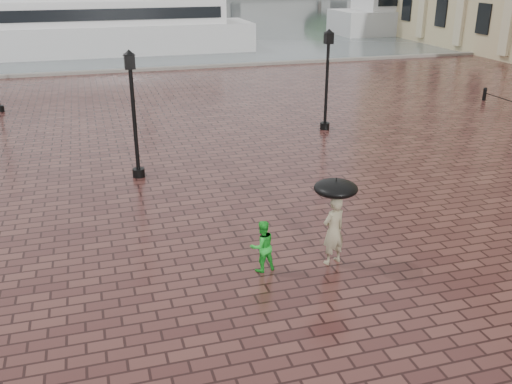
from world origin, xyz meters
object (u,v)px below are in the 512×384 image
(adult_pedestrian, at_px, (333,231))
(ferry_near, at_px, (105,24))
(street_lamps, at_px, (146,84))
(child_pedestrian, at_px, (262,246))
(ferry_far, at_px, (447,8))

(adult_pedestrian, height_order, ferry_near, ferry_near)
(street_lamps, height_order, ferry_near, ferry_near)
(street_lamps, xyz_separation_m, child_pedestrian, (1.32, -13.11, -1.65))
(ferry_near, xyz_separation_m, ferry_far, (37.26, 6.19, 0.11))
(adult_pedestrian, relative_size, child_pedestrian, 1.36)
(ferry_near, bearing_deg, street_lamps, -88.89)
(street_lamps, relative_size, child_pedestrian, 11.40)
(adult_pedestrian, bearing_deg, ferry_far, -143.75)
(adult_pedestrian, height_order, ferry_far, ferry_far)
(ferry_near, bearing_deg, ferry_far, 9.45)
(child_pedestrian, bearing_deg, ferry_near, -97.75)
(street_lamps, distance_m, ferry_far, 49.00)
(adult_pedestrian, bearing_deg, ferry_near, -102.10)
(street_lamps, xyz_separation_m, ferry_far, (36.76, 32.40, 0.24))
(child_pedestrian, relative_size, ferry_far, 0.05)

